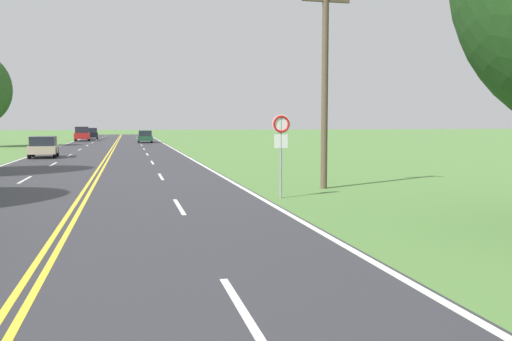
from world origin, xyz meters
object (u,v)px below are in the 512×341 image
at_px(car_champagne_hatchback_mid_near, 43,146).
at_px(car_red_suv_receding, 82,134).
at_px(traffic_sign, 281,135).
at_px(car_dark_green_sedan_mid_far, 145,136).
at_px(car_black_hatchback_distant, 92,133).

relative_size(car_champagne_hatchback_mid_near, car_red_suv_receding, 0.81).
xyz_separation_m(traffic_sign, car_dark_green_sedan_mid_far, (-2.72, 52.02, -1.27)).
bearing_deg(car_champagne_hatchback_mid_near, car_dark_green_sedan_mid_far, -18.17).
relative_size(traffic_sign, car_champagne_hatchback_mid_near, 0.73).
height_order(car_red_suv_receding, car_black_hatchback_distant, car_red_suv_receding).
bearing_deg(car_black_hatchback_distant, traffic_sign, -174.24).
distance_m(car_champagne_hatchback_mid_near, car_red_suv_receding, 36.60).
bearing_deg(car_champagne_hatchback_mid_near, car_black_hatchback_distant, -3.26).
bearing_deg(car_red_suv_receding, car_champagne_hatchback_mid_near, 178.70).
bearing_deg(car_dark_green_sedan_mid_far, car_black_hatchback_distant, -154.53).
bearing_deg(car_champagne_hatchback_mid_near, traffic_sign, -158.61).
distance_m(car_dark_green_sedan_mid_far, car_red_suv_receding, 11.54).
distance_m(traffic_sign, car_dark_green_sedan_mid_far, 52.11).
bearing_deg(traffic_sign, car_dark_green_sedan_mid_far, 92.99).
distance_m(traffic_sign, car_black_hatchback_distant, 69.72).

